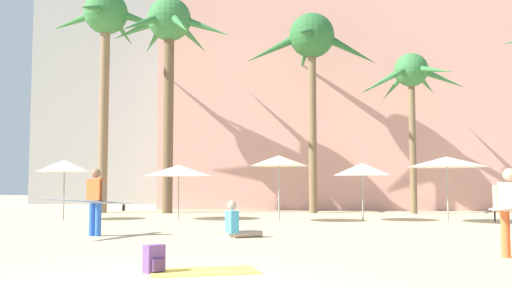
{
  "coord_description": "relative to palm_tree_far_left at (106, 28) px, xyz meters",
  "views": [
    {
      "loc": [
        2.01,
        -6.72,
        1.34
      ],
      "look_at": [
        0.81,
        4.33,
        2.16
      ],
      "focal_mm": 38.75,
      "sensor_mm": 36.0,
      "label": 1
    }
  ],
  "objects": [
    {
      "name": "hotel_pink",
      "position": [
        11.66,
        8.34,
        -2.69
      ],
      "size": [
        20.07,
        9.68,
        12.59
      ],
      "primitive_type": "cube",
      "color": "#DB9989",
      "rests_on": "ground"
    },
    {
      "name": "hotel_tower_gray",
      "position": [
        -2.59,
        16.68,
        4.25
      ],
      "size": [
        14.11,
        11.75,
        26.47
      ],
      "primitive_type": "cube",
      "color": "gray",
      "rests_on": "ground"
    },
    {
      "name": "palm_tree_far_left",
      "position": [
        0.0,
        0.0,
        0.0
      ],
      "size": [
        6.14,
        6.12,
        10.83
      ],
      "color": "#896B4C",
      "rests_on": "ground"
    },
    {
      "name": "palm_tree_left",
      "position": [
        14.69,
        0.7,
        -2.74
      ],
      "size": [
        5.09,
        4.69,
        7.51
      ],
      "color": "brown",
      "rests_on": "ground"
    },
    {
      "name": "palm_tree_center",
      "position": [
        10.01,
        0.8,
        -0.94
      ],
      "size": [
        6.6,
        6.83,
        9.62
      ],
      "color": "brown",
      "rests_on": "ground"
    },
    {
      "name": "palm_tree_right",
      "position": [
        3.19,
        -0.08,
        -0.51
      ],
      "size": [
        6.21,
        5.6,
        10.36
      ],
      "color": "brown",
      "rests_on": "ground"
    },
    {
      "name": "cafe_umbrella_0",
      "position": [
        4.86,
        -4.53,
        -7.11
      ],
      "size": [
        2.67,
        2.67,
        2.1
      ],
      "color": "gray",
      "rests_on": "ground"
    },
    {
      "name": "cafe_umbrella_1",
      "position": [
        11.91,
        -4.59,
        -7.08
      ],
      "size": [
        2.17,
        2.17,
        2.15
      ],
      "color": "gray",
      "rests_on": "ground"
    },
    {
      "name": "cafe_umbrella_2",
      "position": [
        14.82,
        -5.37,
        -6.85
      ],
      "size": [
        2.79,
        2.79,
        2.33
      ],
      "color": "gray",
      "rests_on": "ground"
    },
    {
      "name": "cafe_umbrella_3",
      "position": [
        8.83,
        -5.37,
        -6.78
      ],
      "size": [
        2.12,
        2.12,
        2.41
      ],
      "color": "gray",
      "rests_on": "ground"
    },
    {
      "name": "cafe_umbrella_4",
      "position": [
        0.53,
        -5.23,
        -6.93
      ],
      "size": [
        2.04,
        2.04,
        2.29
      ],
      "color": "gray",
      "rests_on": "ground"
    },
    {
      "name": "beach_towel",
      "position": [
        8.46,
        -17.13,
        -8.98
      ],
      "size": [
        1.82,
        1.33,
        0.01
      ],
      "primitive_type": "cube",
      "rotation": [
        0.0,
        0.0,
        0.33
      ],
      "color": "#F4CC4C",
      "rests_on": "ground"
    },
    {
      "name": "backpack",
      "position": [
        7.72,
        -17.3,
        -8.79
      ],
      "size": [
        0.35,
        0.35,
        0.42
      ],
      "rotation": [
        0.0,
        0.0,
        5.58
      ],
      "color": "#6D4582",
      "rests_on": "ground"
    },
    {
      "name": "person_near_left",
      "position": [
        4.43,
        -11.75,
        -8.06
      ],
      "size": [
        1.47,
        3.05,
        1.76
      ],
      "rotation": [
        0.0,
        0.0,
        4.43
      ],
      "color": "blue",
      "rests_on": "ground"
    },
    {
      "name": "person_mid_center",
      "position": [
        13.74,
        -14.8,
        -8.09
      ],
      "size": [
        1.68,
        2.98,
        1.64
      ],
      "rotation": [
        0.0,
        0.0,
        1.13
      ],
      "color": "orange",
      "rests_on": "ground"
    },
    {
      "name": "person_far_left",
      "position": [
        8.19,
        -11.61,
        -8.66
      ],
      "size": [
        0.96,
        0.8,
        0.94
      ],
      "rotation": [
        0.0,
        0.0,
        0.57
      ],
      "color": "#D1A889",
      "rests_on": "ground"
    }
  ]
}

